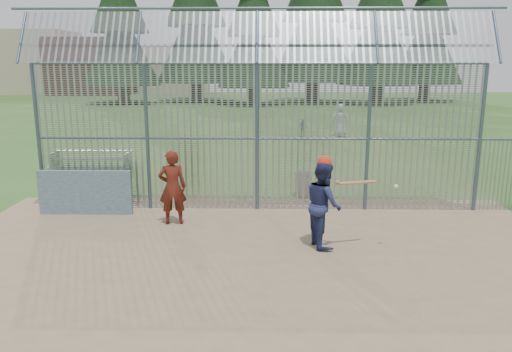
{
  "coord_description": "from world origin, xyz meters",
  "views": [
    {
      "loc": [
        0.25,
        -9.91,
        4.02
      ],
      "look_at": [
        0.0,
        2.0,
        1.3
      ],
      "focal_mm": 35.0,
      "sensor_mm": 36.0,
      "label": 1
    }
  ],
  "objects_px": {
    "dugout_wall": "(85,192)",
    "batter": "(323,204)",
    "bleacher": "(91,160)",
    "onlooker": "(172,187)",
    "trash_can": "(303,184)"
  },
  "relations": [
    {
      "from": "dugout_wall",
      "to": "bleacher",
      "type": "xyz_separation_m",
      "value": [
        -1.78,
        5.55,
        -0.21
      ]
    },
    {
      "from": "trash_can",
      "to": "dugout_wall",
      "type": "bearing_deg",
      "value": -161.41
    },
    {
      "from": "trash_can",
      "to": "bleacher",
      "type": "bearing_deg",
      "value": 155.54
    },
    {
      "from": "dugout_wall",
      "to": "trash_can",
      "type": "bearing_deg",
      "value": 18.59
    },
    {
      "from": "dugout_wall",
      "to": "bleacher",
      "type": "bearing_deg",
      "value": 107.76
    },
    {
      "from": "batter",
      "to": "bleacher",
      "type": "distance_m",
      "value": 11.09
    },
    {
      "from": "dugout_wall",
      "to": "onlooker",
      "type": "height_order",
      "value": "onlooker"
    },
    {
      "from": "onlooker",
      "to": "dugout_wall",
      "type": "bearing_deg",
      "value": -26.63
    },
    {
      "from": "batter",
      "to": "onlooker",
      "type": "relative_size",
      "value": 1.01
    },
    {
      "from": "batter",
      "to": "bleacher",
      "type": "bearing_deg",
      "value": 32.12
    },
    {
      "from": "bleacher",
      "to": "batter",
      "type": "bearing_deg",
      "value": -44.58
    },
    {
      "from": "bleacher",
      "to": "trash_can",
      "type": "bearing_deg",
      "value": -24.46
    },
    {
      "from": "dugout_wall",
      "to": "batter",
      "type": "bearing_deg",
      "value": -20.0
    },
    {
      "from": "dugout_wall",
      "to": "onlooker",
      "type": "relative_size",
      "value": 1.32
    },
    {
      "from": "batter",
      "to": "bleacher",
      "type": "relative_size",
      "value": 0.64
    }
  ]
}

